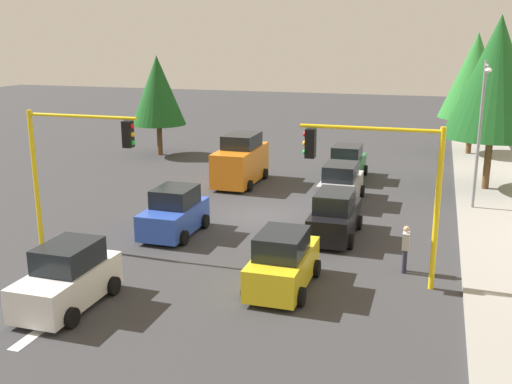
{
  "coord_description": "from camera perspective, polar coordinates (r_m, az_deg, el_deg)",
  "views": [
    {
      "loc": [
        25.02,
        7.3,
        8.09
      ],
      "look_at": [
        0.12,
        -0.32,
        1.2
      ],
      "focal_mm": 41.8,
      "sensor_mm": 36.0,
      "label": 1
    }
  ],
  "objects": [
    {
      "name": "car_yellow",
      "position": [
        19.6,
        2.58,
        -6.73
      ],
      "size": [
        3.86,
        1.98,
        1.98
      ],
      "color": "yellow",
      "rests_on": "ground"
    },
    {
      "name": "car_green",
      "position": [
        34.75,
        8.7,
        2.7
      ],
      "size": [
        3.85,
        2.08,
        1.98
      ],
      "color": "#1E7238",
      "rests_on": "ground"
    },
    {
      "name": "pedestrian_crossing",
      "position": [
        21.48,
        14.11,
        -5.18
      ],
      "size": [
        0.4,
        0.24,
        1.7
      ],
      "color": "#262638",
      "rests_on": "ground"
    },
    {
      "name": "delivery_van_orange",
      "position": [
        33.21,
        -1.47,
        2.99
      ],
      "size": [
        4.8,
        2.22,
        2.77
      ],
      "color": "orange",
      "rests_on": "ground"
    },
    {
      "name": "traffic_signal_near_left",
      "position": [
        19.57,
        11.75,
        1.87
      ],
      "size": [
        0.36,
        4.59,
        5.36
      ],
      "color": "yellow",
      "rests_on": "ground"
    },
    {
      "name": "car_black",
      "position": [
        24.61,
        7.54,
        -2.31
      ],
      "size": [
        4.11,
        1.93,
        1.98
      ],
      "color": "black",
      "rests_on": "ground"
    },
    {
      "name": "sidewalk_kerb",
      "position": [
        31.24,
        22.28,
        -1.18
      ],
      "size": [
        80.0,
        4.0,
        0.15
      ],
      "primitive_type": "cube",
      "color": "gray",
      "rests_on": "ground"
    },
    {
      "name": "car_silver",
      "position": [
        29.82,
        8.11,
        0.71
      ],
      "size": [
        4.1,
        2.03,
        1.98
      ],
      "color": "#B2B5BA",
      "rests_on": "ground"
    },
    {
      "name": "street_lamp_curbside",
      "position": [
        28.94,
        20.76,
        6.44
      ],
      "size": [
        2.15,
        0.28,
        7.0
      ],
      "color": "slate",
      "rests_on": "ground"
    },
    {
      "name": "tree_roadside_far",
      "position": [
        43.16,
        20.24,
        10.4
      ],
      "size": [
        4.51,
        4.51,
        8.26
      ],
      "color": "brown",
      "rests_on": "ground"
    },
    {
      "name": "car_white",
      "position": [
        19.21,
        -17.58,
        -7.9
      ],
      "size": [
        3.76,
        1.98,
        1.98
      ],
      "color": "white",
      "rests_on": "ground"
    },
    {
      "name": "lane_arrow_near",
      "position": [
        18.81,
        -18.66,
        -11.47
      ],
      "size": [
        2.4,
        1.1,
        1.1
      ],
      "color": "silver",
      "rests_on": "ground"
    },
    {
      "name": "ground_plane",
      "position": [
        27.29,
        0.71,
        -2.42
      ],
      "size": [
        120.0,
        120.0,
        0.0
      ],
      "primitive_type": "plane",
      "color": "#353538"
    },
    {
      "name": "tree_opposite_side",
      "position": [
        41.46,
        -9.39,
        9.56
      ],
      "size": [
        3.71,
        3.71,
        6.76
      ],
      "color": "brown",
      "rests_on": "ground"
    },
    {
      "name": "car_blue",
      "position": [
        25.02,
        -7.82,
        -2.03
      ],
      "size": [
        3.66,
        2.07,
        1.98
      ],
      "color": "blue",
      "rests_on": "ground"
    },
    {
      "name": "traffic_signal_near_right",
      "position": [
        23.41,
        -16.96,
        3.6
      ],
      "size": [
        0.36,
        4.59,
        5.34
      ],
      "color": "yellow",
      "rests_on": "ground"
    },
    {
      "name": "tree_roadside_mid",
      "position": [
        33.2,
        22.0,
        10.14
      ],
      "size": [
        4.96,
        4.96,
        9.1
      ],
      "color": "brown",
      "rests_on": "ground"
    }
  ]
}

